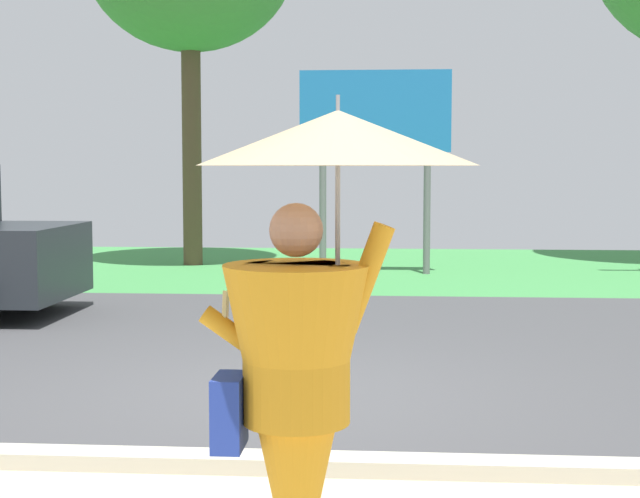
% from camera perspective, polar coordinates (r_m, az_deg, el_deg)
% --- Properties ---
extents(ground_plane, '(40.00, 22.00, 0.20)m').
position_cam_1_polar(ground_plane, '(10.79, -0.64, -5.20)').
color(ground_plane, '#424244').
extents(monk_pedestrian, '(1.14, 1.13, 2.13)m').
position_cam_1_polar(monk_pedestrian, '(3.90, -0.72, -5.24)').
color(monk_pedestrian, orange).
rests_on(monk_pedestrian, ground_plane).
extents(roadside_billboard, '(2.60, 0.12, 3.50)m').
position_cam_1_polar(roadside_billboard, '(16.56, 3.30, 7.33)').
color(roadside_billboard, slate).
rests_on(roadside_billboard, ground_plane).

